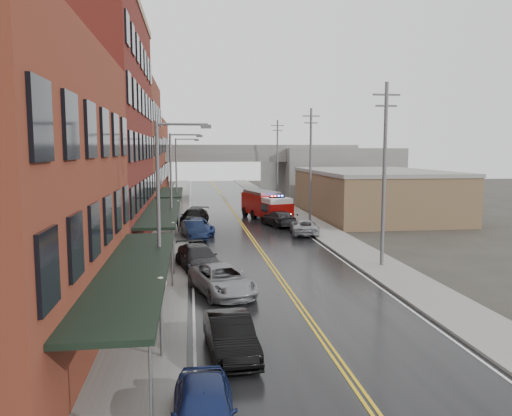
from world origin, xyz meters
TOP-DOWN VIEW (x-y plane):
  - ground at (0.00, 0.00)m, footprint 220.00×220.00m
  - road at (0.00, 30.00)m, footprint 11.00×160.00m
  - sidewalk_left at (-7.30, 30.00)m, footprint 3.00×160.00m
  - sidewalk_right at (7.30, 30.00)m, footprint 3.00×160.00m
  - curb_left at (-5.65, 30.00)m, footprint 0.30×160.00m
  - curb_right at (5.65, 30.00)m, footprint 0.30×160.00m
  - brick_building_b at (-13.30, 23.00)m, footprint 9.00×20.00m
  - brick_building_c at (-13.30, 40.50)m, footprint 9.00×15.00m
  - brick_building_far at (-13.30, 58.00)m, footprint 9.00×20.00m
  - tan_building at (16.00, 40.00)m, footprint 14.00×22.00m
  - right_far_block at (18.00, 70.00)m, footprint 18.00×30.00m
  - awning_0 at (-7.49, 4.00)m, footprint 2.60×16.00m
  - awning_1 at (-7.49, 23.00)m, footprint 2.60×18.00m
  - awning_2 at (-7.49, 40.50)m, footprint 2.60×13.00m
  - globe_lamp_0 at (-6.40, 2.00)m, footprint 0.44×0.44m
  - globe_lamp_1 at (-6.40, 16.00)m, footprint 0.44×0.44m
  - globe_lamp_2 at (-6.40, 30.00)m, footprint 0.44×0.44m
  - street_lamp_0 at (-6.55, 8.00)m, footprint 2.64×0.22m
  - street_lamp_1 at (-6.55, 24.00)m, footprint 2.64×0.22m
  - street_lamp_2 at (-6.55, 40.00)m, footprint 2.64×0.22m
  - utility_pole_0 at (7.20, 15.00)m, footprint 1.80×0.24m
  - utility_pole_1 at (7.20, 35.00)m, footprint 1.80×0.24m
  - utility_pole_2 at (7.20, 55.00)m, footprint 1.80×0.24m
  - overpass at (0.00, 62.00)m, footprint 40.00×10.00m
  - fire_truck at (3.06, 38.39)m, footprint 5.05×8.97m
  - parked_car_left_0 at (-5.00, -3.18)m, footprint 1.73×4.30m
  - parked_car_left_1 at (-3.86, 2.09)m, footprint 1.99×4.71m
  - parked_car_left_2 at (-3.64, 10.20)m, footprint 3.90×5.97m
  - parked_car_left_3 at (-4.83, 15.70)m, footprint 3.36×5.82m
  - parked_car_left_4 at (-5.00, 17.18)m, footprint 2.76×4.57m
  - parked_car_left_5 at (-5.00, 27.20)m, footprint 2.42×4.98m
  - parked_car_left_6 at (-4.68, 29.62)m, footprint 3.30×5.65m
  - parked_car_left_7 at (-4.99, 35.60)m, footprint 3.74×6.12m
  - parked_car_right_0 at (5.00, 28.20)m, footprint 3.12×5.46m
  - parked_car_right_1 at (3.60, 33.70)m, footprint 3.42×5.74m
  - parked_car_right_2 at (3.98, 45.58)m, footprint 1.95×4.32m
  - parked_car_right_3 at (3.97, 50.00)m, footprint 2.88×4.70m

SIDE VIEW (x-z plane):
  - ground at x=0.00m, z-range 0.00..0.00m
  - road at x=0.00m, z-range 0.00..0.02m
  - sidewalk_left at x=-7.30m, z-range 0.00..0.15m
  - sidewalk_right at x=7.30m, z-range 0.00..0.15m
  - curb_left at x=-5.65m, z-range 0.00..0.15m
  - curb_right at x=5.65m, z-range 0.00..0.15m
  - parked_car_right_0 at x=5.00m, z-range 0.00..1.44m
  - parked_car_right_2 at x=3.98m, z-range 0.00..1.44m
  - parked_car_left_4 at x=-5.00m, z-range 0.00..1.46m
  - parked_car_right_3 at x=3.97m, z-range 0.00..1.46m
  - parked_car_left_0 at x=-5.00m, z-range 0.00..1.46m
  - parked_car_left_6 at x=-4.68m, z-range 0.00..1.48m
  - parked_car_left_1 at x=-3.86m, z-range 0.00..1.51m
  - parked_car_left_2 at x=-3.64m, z-range 0.00..1.53m
  - parked_car_right_1 at x=3.60m, z-range 0.00..1.56m
  - parked_car_left_5 at x=-5.00m, z-range 0.00..1.57m
  - parked_car_left_3 at x=-4.83m, z-range 0.00..1.59m
  - parked_car_left_7 at x=-4.99m, z-range 0.00..1.66m
  - fire_truck at x=3.06m, z-range 0.13..3.26m
  - globe_lamp_0 at x=-6.40m, z-range 0.75..3.87m
  - globe_lamp_1 at x=-6.40m, z-range 0.75..3.87m
  - globe_lamp_2 at x=-6.40m, z-range 0.75..3.87m
  - tan_building at x=16.00m, z-range 0.00..5.00m
  - awning_2 at x=-7.49m, z-range 1.44..4.53m
  - awning_0 at x=-7.49m, z-range 1.44..4.53m
  - awning_1 at x=-7.49m, z-range 1.44..4.53m
  - right_far_block at x=18.00m, z-range 0.00..8.00m
  - street_lamp_0 at x=-6.55m, z-range 0.69..9.69m
  - street_lamp_1 at x=-6.55m, z-range 0.69..9.69m
  - street_lamp_2 at x=-6.55m, z-range 0.69..9.69m
  - overpass at x=0.00m, z-range 2.24..9.74m
  - brick_building_far at x=-13.30m, z-range 0.00..12.00m
  - utility_pole_0 at x=7.20m, z-range 0.31..12.31m
  - utility_pole_1 at x=7.20m, z-range 0.31..12.31m
  - utility_pole_2 at x=7.20m, z-range 0.31..12.31m
  - brick_building_c at x=-13.30m, z-range 0.00..15.00m
  - brick_building_b at x=-13.30m, z-range 0.00..18.00m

